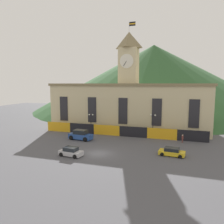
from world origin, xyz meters
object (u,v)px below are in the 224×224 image
(car_silver_hatch, at_px, (71,152))
(street_lamp_far_right, at_px, (153,121))
(car_blue_van, at_px, (81,135))
(pedestrian, at_px, (182,138))
(car_yellow_coupe, at_px, (172,152))
(street_lamp_center, at_px, (91,119))

(car_silver_hatch, bearing_deg, street_lamp_far_right, 61.88)
(street_lamp_far_right, height_order, car_silver_hatch, street_lamp_far_right)
(street_lamp_far_right, bearing_deg, car_silver_hatch, -124.26)
(car_blue_van, xyz_separation_m, pedestrian, (20.66, 4.10, -0.06))
(car_silver_hatch, relative_size, pedestrian, 2.44)
(car_yellow_coupe, xyz_separation_m, pedestrian, (1.66, 8.95, 0.28))
(street_lamp_far_right, bearing_deg, pedestrian, -19.74)
(street_lamp_far_right, relative_size, car_blue_van, 0.99)
(car_blue_van, distance_m, car_yellow_coupe, 19.61)
(car_blue_van, bearing_deg, car_silver_hatch, -66.21)
(car_silver_hatch, bearing_deg, pedestrian, 45.27)
(street_lamp_center, distance_m, car_yellow_coupe, 22.50)
(car_yellow_coupe, distance_m, pedestrian, 9.11)
(car_silver_hatch, xyz_separation_m, pedestrian, (17.50, 14.24, 0.22))
(street_lamp_center, height_order, pedestrian, street_lamp_center)
(street_lamp_center, bearing_deg, car_silver_hatch, -78.11)
(street_lamp_center, distance_m, street_lamp_far_right, 14.71)
(street_lamp_center, xyz_separation_m, pedestrian, (20.97, -2.25, -2.52))
(street_lamp_far_right, xyz_separation_m, car_blue_van, (-14.39, -6.35, -2.82))
(car_blue_van, height_order, car_silver_hatch, car_blue_van)
(street_lamp_far_right, relative_size, pedestrian, 3.14)
(street_lamp_center, distance_m, car_silver_hatch, 17.07)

